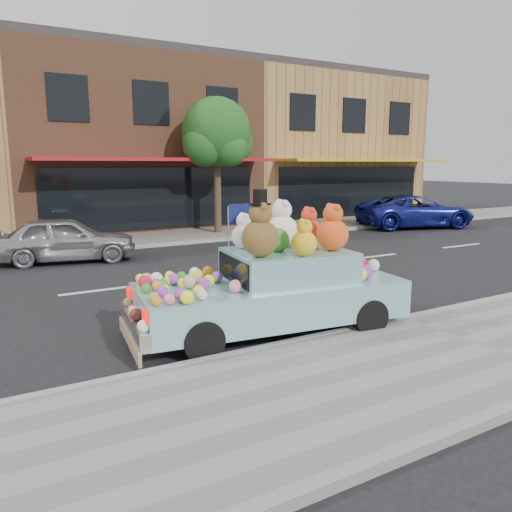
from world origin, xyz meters
TOP-DOWN VIEW (x-y plane):
  - ground at (0.00, 0.00)m, footprint 120.00×120.00m
  - near_sidewalk at (0.00, -6.50)m, footprint 60.00×3.00m
  - far_sidewalk at (0.00, 6.50)m, footprint 60.00×3.00m
  - near_kerb at (0.00, -5.00)m, footprint 60.00×0.12m
  - far_kerb at (0.00, 5.00)m, footprint 60.00×0.12m
  - storefront_mid at (0.00, 11.97)m, footprint 10.00×9.80m
  - storefront_right at (10.00, 11.97)m, footprint 10.00×9.80m
  - street_tree at (2.03, 6.55)m, footprint 3.00×2.70m
  - car_silver at (-4.07, 3.81)m, footprint 4.05×2.26m
  - car_blue at (10.46, 4.31)m, footprint 5.49×3.67m
  - art_car at (-2.18, -4.21)m, footprint 4.66×2.29m

SIDE VIEW (x-z plane):
  - ground at x=0.00m, z-range 0.00..0.00m
  - near_sidewalk at x=0.00m, z-range 0.00..0.12m
  - far_sidewalk at x=0.00m, z-range 0.00..0.12m
  - near_kerb at x=0.00m, z-range 0.00..0.13m
  - far_kerb at x=0.00m, z-range 0.00..0.13m
  - car_silver at x=-4.07m, z-range 0.00..1.30m
  - car_blue at x=10.46m, z-range 0.00..1.40m
  - art_car at x=-2.18m, z-range -0.38..2.00m
  - storefront_mid at x=0.00m, z-range -0.01..7.29m
  - storefront_right at x=10.00m, z-range -0.01..7.29m
  - street_tree at x=2.03m, z-range 1.08..6.30m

